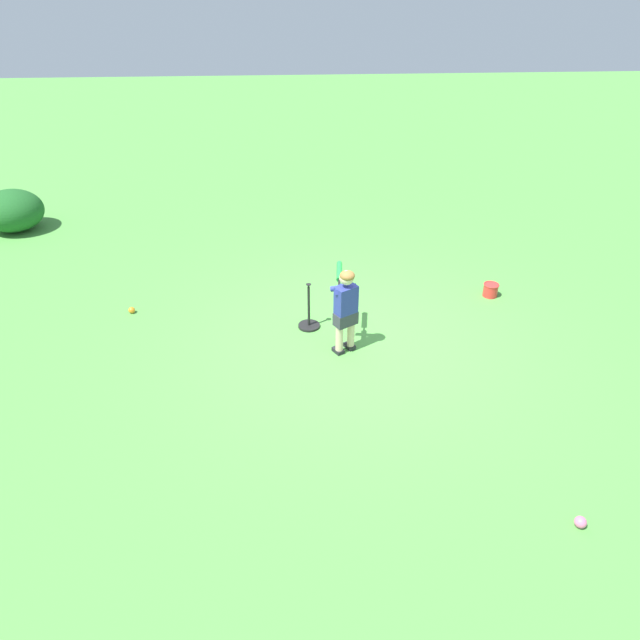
{
  "coord_description": "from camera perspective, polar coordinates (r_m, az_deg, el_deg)",
  "views": [
    {
      "loc": [
        -5.95,
        0.92,
        4.01
      ],
      "look_at": [
        -0.19,
        0.53,
        0.45
      ],
      "focal_mm": 32.69,
      "sensor_mm": 36.0,
      "label": 1
    }
  ],
  "objects": [
    {
      "name": "ground_plane",
      "position": [
        7.23,
        4.06,
        -2.09
      ],
      "size": [
        40.0,
        40.0,
        0.0
      ],
      "primitive_type": "plane",
      "color": "#519942"
    },
    {
      "name": "play_ball_midfield",
      "position": [
        5.55,
        24.14,
        -17.6
      ],
      "size": [
        0.1,
        0.1,
        0.1
      ],
      "primitive_type": "sphere",
      "color": "pink",
      "rests_on": "ground"
    },
    {
      "name": "child_batter",
      "position": [
        6.73,
        2.49,
        1.67
      ],
      "size": [
        0.78,
        0.33,
        1.08
      ],
      "color": "#232328",
      "rests_on": "ground"
    },
    {
      "name": "toy_bucket",
      "position": [
        8.5,
        16.36,
        2.86
      ],
      "size": [
        0.22,
        0.22,
        0.19
      ],
      "color": "red",
      "rests_on": "ground"
    },
    {
      "name": "shrub_left_background",
      "position": [
        11.49,
        -27.89,
        9.44
      ],
      "size": [
        0.97,
        1.03,
        0.71
      ],
      "primitive_type": "ellipsoid",
      "color": "#1E5B23",
      "rests_on": "ground"
    },
    {
      "name": "play_ball_far_left",
      "position": [
        8.17,
        -17.95,
        0.92
      ],
      "size": [
        0.09,
        0.09,
        0.09
      ],
      "primitive_type": "sphere",
      "color": "orange",
      "rests_on": "ground"
    },
    {
      "name": "batting_tee",
      "position": [
        7.45,
        -1.09,
        0.02
      ],
      "size": [
        0.28,
        0.28,
        0.62
      ],
      "color": "black",
      "rests_on": "ground"
    }
  ]
}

